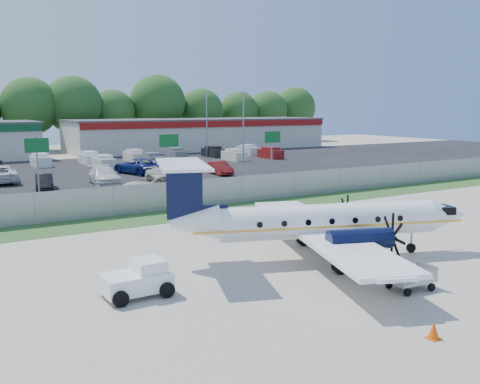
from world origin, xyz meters
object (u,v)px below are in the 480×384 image
aircraft (322,221)px  pushback_tug (139,279)px  baggage_cart_near (410,279)px  baggage_cart_far (338,237)px

aircraft → pushback_tug: bearing=-177.8°
aircraft → baggage_cart_near: 5.56m
aircraft → baggage_cart_near: aircraft is taller
baggage_cart_near → baggage_cart_far: bearing=72.6°
aircraft → pushback_tug: aircraft is taller
pushback_tug → baggage_cart_far: bearing=7.9°
pushback_tug → baggage_cart_far: pushback_tug is taller
aircraft → baggage_cart_far: aircraft is taller
pushback_tug → aircraft: bearing=2.2°
baggage_cart_far → baggage_cart_near: bearing=-107.4°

